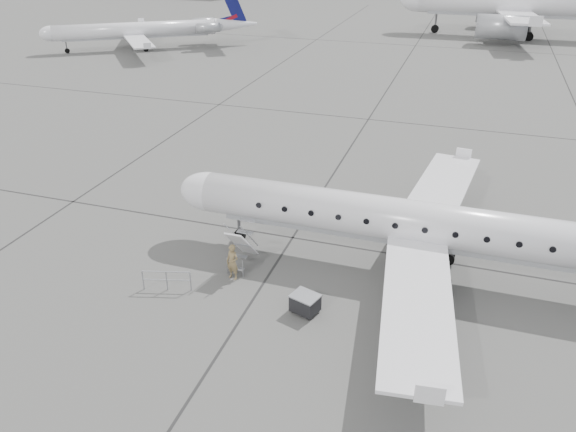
% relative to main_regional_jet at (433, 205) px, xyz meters
% --- Properties ---
extents(ground, '(320.00, 320.00, 0.00)m').
position_rel_main_regional_jet_xyz_m(ground, '(-0.49, -4.49, -3.68)').
color(ground, '#5E5E5B').
rests_on(ground, ground).
extents(main_regional_jet, '(28.74, 20.72, 7.36)m').
position_rel_main_regional_jet_xyz_m(main_regional_jet, '(0.00, 0.00, 0.00)').
color(main_regional_jet, white).
rests_on(main_regional_jet, ground).
extents(airstair, '(0.85, 2.12, 2.31)m').
position_rel_main_regional_jet_xyz_m(airstair, '(-8.60, -2.12, -2.53)').
color(airstair, white).
rests_on(airstair, ground).
extents(passenger, '(0.74, 0.59, 1.79)m').
position_rel_main_regional_jet_xyz_m(passenger, '(-8.60, -3.33, -2.78)').
color(passenger, olive).
rests_on(passenger, ground).
extents(safety_railing, '(2.14, 0.67, 1.00)m').
position_rel_main_regional_jet_xyz_m(safety_railing, '(-11.10, -5.17, -3.18)').
color(safety_railing, '#95989D').
rests_on(safety_railing, ground).
extents(baggage_cart, '(1.33, 1.20, 0.96)m').
position_rel_main_regional_jet_xyz_m(baggage_cart, '(-4.58, -4.81, -3.20)').
color(baggage_cart, black).
rests_on(baggage_cart, ground).
extents(bg_regional_left, '(32.59, 30.46, 6.94)m').
position_rel_main_regional_jet_xyz_m(bg_regional_left, '(-41.71, 42.32, -0.21)').
color(bg_regional_left, white).
rests_on(bg_regional_left, ground).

